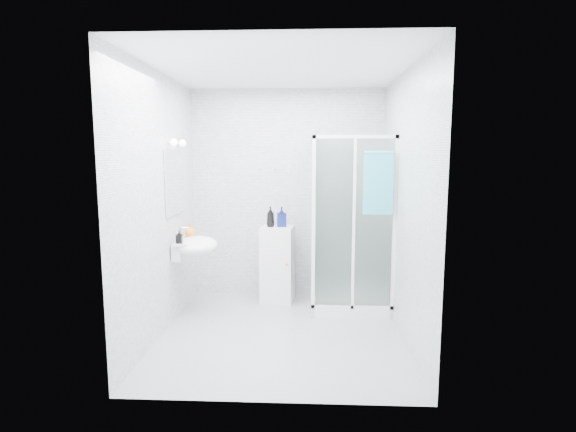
{
  "coord_description": "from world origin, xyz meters",
  "views": [
    {
      "loc": [
        0.27,
        -4.35,
        1.79
      ],
      "look_at": [
        0.05,
        0.35,
        1.15
      ],
      "focal_mm": 28.0,
      "sensor_mm": 36.0,
      "label": 1
    }
  ],
  "objects_px": {
    "shower_enclosure": "(343,271)",
    "soap_dispenser_black": "(179,237)",
    "wall_basin": "(195,246)",
    "soap_dispenser_orange": "(190,230)",
    "shampoo_bottle_b": "(282,217)",
    "hand_towel": "(378,181)",
    "shampoo_bottle_a": "(270,217)",
    "storage_cabinet": "(277,264)"
  },
  "relations": [
    {
      "from": "shower_enclosure",
      "to": "soap_dispenser_orange",
      "type": "xyz_separation_m",
      "value": [
        -1.75,
        -0.14,
        0.49
      ]
    },
    {
      "from": "shampoo_bottle_b",
      "to": "shampoo_bottle_a",
      "type": "bearing_deg",
      "value": -165.16
    },
    {
      "from": "wall_basin",
      "to": "shampoo_bottle_a",
      "type": "distance_m",
      "value": 1.0
    },
    {
      "from": "shampoo_bottle_a",
      "to": "wall_basin",
      "type": "bearing_deg",
      "value": -145.66
    },
    {
      "from": "shower_enclosure",
      "to": "shampoo_bottle_b",
      "type": "distance_m",
      "value": 0.98
    },
    {
      "from": "shower_enclosure",
      "to": "soap_dispenser_black",
      "type": "height_order",
      "value": "shower_enclosure"
    },
    {
      "from": "storage_cabinet",
      "to": "soap_dispenser_orange",
      "type": "xyz_separation_m",
      "value": [
        -0.97,
        -0.38,
        0.48
      ]
    },
    {
      "from": "shower_enclosure",
      "to": "storage_cabinet",
      "type": "height_order",
      "value": "shower_enclosure"
    },
    {
      "from": "shampoo_bottle_b",
      "to": "soap_dispenser_black",
      "type": "distance_m",
      "value": 1.29
    },
    {
      "from": "storage_cabinet",
      "to": "soap_dispenser_orange",
      "type": "bearing_deg",
      "value": -152.43
    },
    {
      "from": "shampoo_bottle_a",
      "to": "soap_dispenser_orange",
      "type": "height_order",
      "value": "shampoo_bottle_a"
    },
    {
      "from": "wall_basin",
      "to": "shampoo_bottle_a",
      "type": "relative_size",
      "value": 2.28
    },
    {
      "from": "wall_basin",
      "to": "storage_cabinet",
      "type": "distance_m",
      "value": 1.09
    },
    {
      "from": "shower_enclosure",
      "to": "soap_dispenser_orange",
      "type": "height_order",
      "value": "shower_enclosure"
    },
    {
      "from": "hand_towel",
      "to": "soap_dispenser_orange",
      "type": "xyz_separation_m",
      "value": [
        -2.07,
        0.26,
        -0.57
      ]
    },
    {
      "from": "hand_towel",
      "to": "soap_dispenser_orange",
      "type": "height_order",
      "value": "hand_towel"
    },
    {
      "from": "storage_cabinet",
      "to": "shampoo_bottle_b",
      "type": "distance_m",
      "value": 0.59
    },
    {
      "from": "soap_dispenser_orange",
      "to": "shampoo_bottle_b",
      "type": "bearing_deg",
      "value": 21.69
    },
    {
      "from": "storage_cabinet",
      "to": "shampoo_bottle_b",
      "type": "xyz_separation_m",
      "value": [
        0.05,
        0.02,
        0.58
      ]
    },
    {
      "from": "storage_cabinet",
      "to": "hand_towel",
      "type": "distance_m",
      "value": 1.65
    },
    {
      "from": "shampoo_bottle_b",
      "to": "shower_enclosure",
      "type": "bearing_deg",
      "value": -19.75
    },
    {
      "from": "storage_cabinet",
      "to": "soap_dispenser_orange",
      "type": "height_order",
      "value": "soap_dispenser_orange"
    },
    {
      "from": "storage_cabinet",
      "to": "hand_towel",
      "type": "xyz_separation_m",
      "value": [
        1.1,
        -0.64,
        1.05
      ]
    },
    {
      "from": "wall_basin",
      "to": "soap_dispenser_orange",
      "type": "xyz_separation_m",
      "value": [
        -0.09,
        0.17,
        0.15
      ]
    },
    {
      "from": "storage_cabinet",
      "to": "shower_enclosure",
      "type": "bearing_deg",
      "value": -11.24
    },
    {
      "from": "shampoo_bottle_b",
      "to": "soap_dispenser_black",
      "type": "relative_size",
      "value": 1.71
    },
    {
      "from": "soap_dispenser_black",
      "to": "shampoo_bottle_a",
      "type": "bearing_deg",
      "value": 38.69
    },
    {
      "from": "storage_cabinet",
      "to": "soap_dispenser_orange",
      "type": "relative_size",
      "value": 5.81
    },
    {
      "from": "soap_dispenser_orange",
      "to": "storage_cabinet",
      "type": "bearing_deg",
      "value": 21.64
    },
    {
      "from": "shampoo_bottle_b",
      "to": "hand_towel",
      "type": "bearing_deg",
      "value": -32.26
    },
    {
      "from": "wall_basin",
      "to": "soap_dispenser_black",
      "type": "distance_m",
      "value": 0.26
    },
    {
      "from": "shampoo_bottle_b",
      "to": "soap_dispenser_black",
      "type": "xyz_separation_m",
      "value": [
        -1.04,
        -0.76,
        -0.12
      ]
    },
    {
      "from": "wall_basin",
      "to": "storage_cabinet",
      "type": "bearing_deg",
      "value": 32.43
    },
    {
      "from": "wall_basin",
      "to": "shampoo_bottle_a",
      "type": "height_order",
      "value": "shampoo_bottle_a"
    },
    {
      "from": "hand_towel",
      "to": "soap_dispenser_orange",
      "type": "bearing_deg",
      "value": 172.89
    },
    {
      "from": "wall_basin",
      "to": "shampoo_bottle_b",
      "type": "bearing_deg",
      "value": 31.95
    },
    {
      "from": "soap_dispenser_orange",
      "to": "soap_dispenser_black",
      "type": "distance_m",
      "value": 0.36
    },
    {
      "from": "shampoo_bottle_b",
      "to": "soap_dispenser_black",
      "type": "bearing_deg",
      "value": -143.77
    },
    {
      "from": "shampoo_bottle_a",
      "to": "soap_dispenser_black",
      "type": "xyz_separation_m",
      "value": [
        -0.91,
        -0.73,
        -0.12
      ]
    },
    {
      "from": "wall_basin",
      "to": "soap_dispenser_black",
      "type": "xyz_separation_m",
      "value": [
        -0.11,
        -0.18,
        0.14
      ]
    },
    {
      "from": "hand_towel",
      "to": "shampoo_bottle_a",
      "type": "distance_m",
      "value": 1.42
    },
    {
      "from": "wall_basin",
      "to": "soap_dispenser_black",
      "type": "relative_size",
      "value": 3.99
    }
  ]
}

